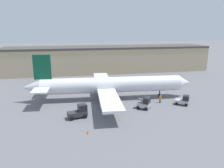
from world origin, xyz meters
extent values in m
plane|color=slate|center=(0.00, 0.00, 0.00)|extent=(400.00, 400.00, 0.00)
cube|color=tan|center=(4.81, 31.97, 4.30)|extent=(73.75, 11.96, 8.61)
cube|color=#47423D|center=(4.81, 31.97, 8.96)|extent=(73.75, 12.20, 0.70)
cylinder|color=white|center=(0.00, 0.00, 3.35)|extent=(31.84, 5.51, 3.53)
cone|color=white|center=(17.22, -1.08, 3.35)|extent=(3.04, 3.63, 3.46)
cone|color=white|center=(-17.75, 1.11, 3.35)|extent=(4.09, 3.59, 3.36)
cube|color=white|center=(-1.05, 8.56, 2.73)|extent=(4.68, 13.63, 0.50)
cube|color=white|center=(-2.11, -8.36, 2.73)|extent=(4.68, 13.63, 0.50)
cylinder|color=#ADADB2|center=(-1.18, 6.55, 1.20)|extent=(3.45, 2.50, 2.30)
cylinder|color=#ADADB2|center=(-1.98, -6.35, 1.20)|extent=(3.45, 2.50, 2.30)
cube|color=#0C4C33|center=(-15.10, 0.95, 7.79)|extent=(3.75, 0.59, 5.34)
cube|color=white|center=(-14.86, 4.82, 3.70)|extent=(3.44, 4.43, 0.24)
cube|color=white|center=(-15.35, -2.93, 3.70)|extent=(3.44, 4.43, 0.24)
cylinder|color=#38383D|center=(11.38, -0.71, 0.79)|extent=(0.28, 0.28, 1.58)
cylinder|color=black|center=(11.38, -0.71, 0.35)|extent=(0.72, 0.39, 0.70)
cylinder|color=#38383D|center=(-1.72, -2.19, 0.79)|extent=(0.28, 0.28, 1.58)
cylinder|color=black|center=(-1.72, -2.19, 0.45)|extent=(0.92, 0.41, 0.90)
cylinder|color=#38383D|center=(-1.44, 2.39, 0.79)|extent=(0.28, 0.28, 1.58)
cylinder|color=black|center=(-1.44, 2.39, 0.45)|extent=(0.92, 0.41, 0.90)
cylinder|color=#1E2338|center=(9.80, -4.76, 0.44)|extent=(0.29, 0.29, 0.88)
cylinder|color=orange|center=(9.80, -4.76, 1.23)|extent=(0.40, 0.40, 0.70)
sphere|color=tan|center=(9.80, -4.76, 1.70)|extent=(0.26, 0.26, 0.26)
cube|color=#2D2D33|center=(-8.31, -9.61, 0.80)|extent=(3.74, 2.34, 0.86)
cube|color=black|center=(-7.36, -9.39, 1.84)|extent=(1.81, 1.76, 1.22)
cylinder|color=black|center=(-6.95, -10.13, 0.37)|extent=(0.78, 0.43, 0.73)
cylinder|color=black|center=(-7.30, -8.55, 0.37)|extent=(0.78, 0.43, 0.73)
cylinder|color=black|center=(-9.31, -10.66, 0.37)|extent=(0.78, 0.43, 0.73)
cylinder|color=black|center=(-9.67, -9.08, 0.37)|extent=(0.78, 0.43, 0.73)
cube|color=#B2B2B7|center=(5.12, -7.37, 0.77)|extent=(3.02, 2.90, 0.87)
cube|color=black|center=(5.65, -7.77, 1.83)|extent=(1.83, 1.95, 1.24)
cube|color=#333333|center=(4.77, -7.11, 1.81)|extent=(1.97, 1.93, 0.61)
cylinder|color=black|center=(5.24, -8.60, 0.34)|extent=(0.70, 0.63, 0.67)
cylinder|color=black|center=(6.34, -7.14, 0.34)|extent=(0.70, 0.63, 0.67)
cylinder|color=black|center=(3.89, -7.60, 0.34)|extent=(0.70, 0.63, 0.67)
cylinder|color=black|center=(4.99, -6.14, 0.34)|extent=(0.70, 0.63, 0.67)
cube|color=#B2B2B7|center=(13.90, -6.75, 0.68)|extent=(3.16, 2.83, 0.75)
cube|color=black|center=(14.54, -7.18, 1.59)|extent=(1.79, 1.84, 1.07)
cylinder|color=black|center=(14.27, -7.93, 0.30)|extent=(0.66, 0.57, 0.61)
cylinder|color=black|center=(15.14, -6.64, 0.30)|extent=(0.66, 0.57, 0.61)
cylinder|color=black|center=(12.67, -6.86, 0.30)|extent=(0.66, 0.57, 0.61)
cylinder|color=black|center=(13.53, -5.57, 0.30)|extent=(0.66, 0.57, 0.61)
cone|color=#EF590F|center=(-6.96, -16.15, 0.28)|extent=(0.36, 0.36, 0.55)
camera|label=1|loc=(-9.15, -47.22, 16.10)|focal=35.00mm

